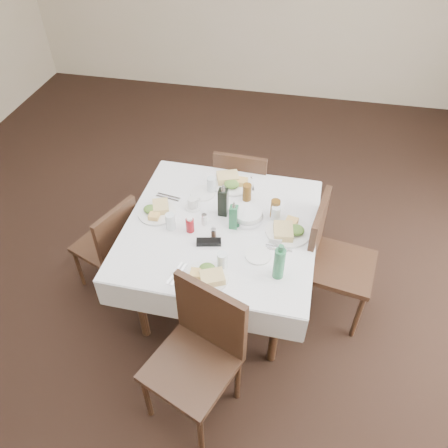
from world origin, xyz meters
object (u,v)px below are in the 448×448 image
at_px(chair_east, 329,255).
at_px(water_s, 222,260).
at_px(dining_table, 221,234).
at_px(water_w, 170,221).
at_px(chair_south, 200,348).
at_px(coffee_mug, 193,203).
at_px(oil_cruet_green, 234,216).
at_px(ketchup_bottle, 190,225).
at_px(water_n, 212,185).
at_px(oil_cruet_dark, 223,201).
at_px(chair_north, 242,187).
at_px(green_bottle, 279,263).
at_px(chair_west, 112,242).
at_px(water_e, 276,214).
at_px(bread_basket, 248,216).

bearing_deg(chair_east, water_s, -146.43).
height_order(dining_table, water_s, water_s).
bearing_deg(water_w, chair_south, -62.71).
xyz_separation_m(chair_east, coffee_mug, (-0.98, 0.06, 0.25)).
xyz_separation_m(oil_cruet_green, ketchup_bottle, (-0.27, -0.09, -0.04)).
xyz_separation_m(chair_east, oil_cruet_green, (-0.67, -0.08, 0.31)).
xyz_separation_m(chair_east, water_w, (-1.07, -0.17, 0.27)).
bearing_deg(water_n, dining_table, -67.43).
relative_size(water_w, oil_cruet_dark, 0.45).
relative_size(chair_north, green_bottle, 3.48).
bearing_deg(ketchup_bottle, coffee_mug, 100.31).
distance_m(chair_west, water_s, 1.02).
relative_size(water_n, ketchup_bottle, 1.04).
xyz_separation_m(water_e, oil_cruet_dark, (-0.36, -0.01, 0.06)).
bearing_deg(ketchup_bottle, dining_table, 26.34).
relative_size(chair_east, oil_cruet_green, 4.27).
distance_m(bread_basket, oil_cruet_dark, 0.19).
height_order(water_w, ketchup_bottle, same).
xyz_separation_m(water_e, green_bottle, (0.07, -0.49, 0.06)).
bearing_deg(dining_table, chair_east, 6.08).
bearing_deg(chair_north, bread_basket, -77.34).
xyz_separation_m(water_n, bread_basket, (0.31, -0.25, -0.03)).
xyz_separation_m(water_e, bread_basket, (-0.19, -0.03, -0.02)).
bearing_deg(oil_cruet_dark, oil_cruet_green, -50.89).
bearing_deg(chair_north, oil_cruet_green, -84.84).
height_order(dining_table, ketchup_bottle, ketchup_bottle).
bearing_deg(water_e, chair_west, -171.79).
height_order(dining_table, coffee_mug, coffee_mug).
relative_size(water_w, bread_basket, 0.55).
distance_m(water_w, ketchup_bottle, 0.13).
xyz_separation_m(water_s, ketchup_bottle, (-0.27, 0.27, -0.00)).
relative_size(water_s, oil_cruet_dark, 0.44).
bearing_deg(water_w, oil_cruet_green, 12.94).
relative_size(chair_south, bread_basket, 4.57).
distance_m(water_e, oil_cruet_green, 0.29).
xyz_separation_m(water_w, oil_cruet_green, (0.41, 0.09, 0.04)).
xyz_separation_m(oil_cruet_dark, ketchup_bottle, (-0.18, -0.21, -0.06)).
distance_m(water_n, water_s, 0.74).
height_order(chair_north, oil_cruet_green, oil_cruet_green).
bearing_deg(chair_north, water_e, -61.98).
bearing_deg(water_n, water_s, -72.19).
relative_size(water_e, oil_cruet_green, 0.51).
bearing_deg(bread_basket, chair_north, 102.66).
relative_size(chair_east, water_s, 8.30).
xyz_separation_m(chair_west, coffee_mug, (0.59, 0.18, 0.32)).
distance_m(chair_north, water_s, 1.15).
distance_m(water_w, oil_cruet_dark, 0.38).
bearing_deg(chair_north, ketchup_bottle, -103.81).
bearing_deg(dining_table, ketchup_bottle, -153.66).
xyz_separation_m(dining_table, green_bottle, (0.42, -0.36, 0.20)).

